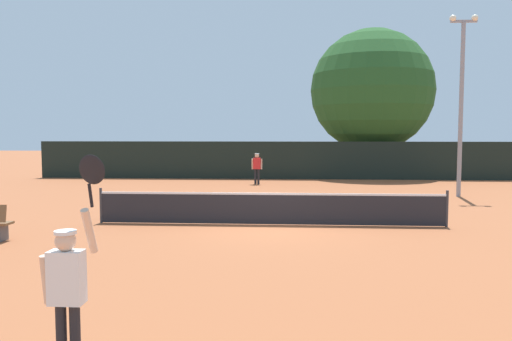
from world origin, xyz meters
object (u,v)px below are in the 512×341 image
object	(u,v)px
player_receiving	(257,165)
parked_car_mid	(371,161)
player_serving	(68,279)
large_tree	(372,91)
light_pole	(461,94)
parked_car_near	(310,159)
tennis_ball	(333,212)

from	to	relation	value
player_receiving	parked_car_mid	size ratio (longest dim) A/B	0.37
player_serving	large_tree	size ratio (longest dim) A/B	0.27
player_serving	large_tree	world-z (taller)	large_tree
light_pole	parked_car_near	xyz separation A→B (m)	(-5.68, 15.97, -3.63)
parked_car_near	parked_car_mid	bearing A→B (deg)	-29.29
light_pole	large_tree	xyz separation A→B (m)	(-1.98, 10.84, 1.05)
parked_car_mid	player_serving	bearing A→B (deg)	-112.85
tennis_ball	parked_car_mid	xyz separation A→B (m)	(4.24, 17.88, 0.74)
tennis_ball	light_pole	bearing A→B (deg)	40.26
parked_car_near	tennis_ball	bearing A→B (deg)	-83.39
player_receiving	large_tree	xyz separation A→B (m)	(7.04, 6.31, 4.46)
player_serving	parked_car_mid	xyz separation A→B (m)	(8.26, 29.44, -0.32)
parked_car_near	parked_car_mid	size ratio (longest dim) A/B	1.00
tennis_ball	large_tree	size ratio (longest dim) A/B	0.01
light_pole	large_tree	distance (m)	11.07
player_serving	large_tree	xyz separation A→B (m)	(7.87, 27.32, 4.37)
player_serving	parked_car_mid	world-z (taller)	player_serving
player_receiving	parked_car_near	xyz separation A→B (m)	(3.34, 11.44, -0.23)
light_pole	parked_car_near	bearing A→B (deg)	109.59
large_tree	parked_car_mid	world-z (taller)	large_tree
player_receiving	light_pole	bearing A→B (deg)	153.32
player_serving	parked_car_near	xyz separation A→B (m)	(4.16, 32.45, -0.32)
player_receiving	light_pole	size ratio (longest dim) A/B	0.21
player_receiving	parked_car_mid	world-z (taller)	parked_car_mid
tennis_ball	large_tree	bearing A→B (deg)	76.31
light_pole	parked_car_mid	bearing A→B (deg)	96.95
player_serving	light_pole	world-z (taller)	light_pole
player_serving	large_tree	bearing A→B (deg)	73.93
large_tree	parked_car_mid	distance (m)	5.16
player_serving	parked_car_mid	distance (m)	30.58
parked_car_mid	player_receiving	bearing A→B (deg)	-138.61
player_receiving	large_tree	bearing A→B (deg)	-138.14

